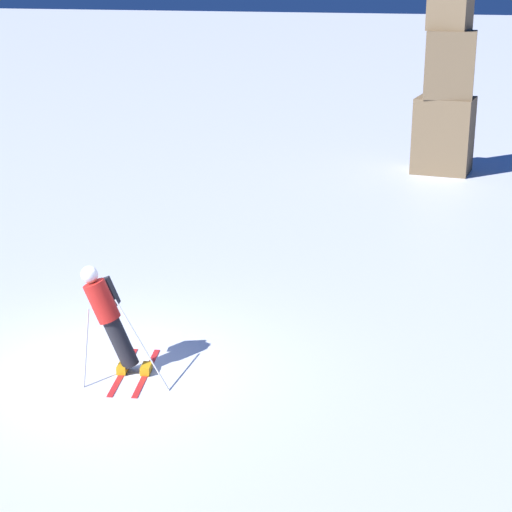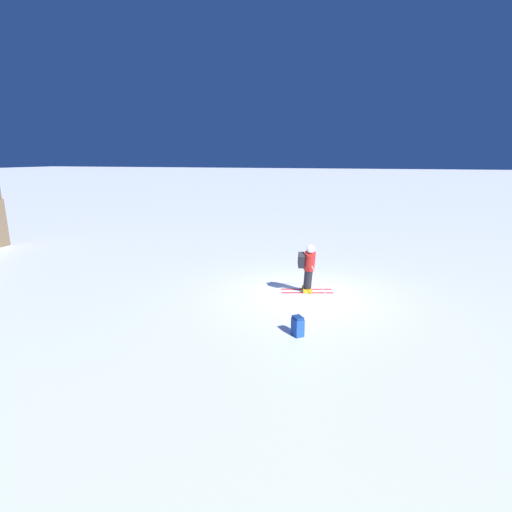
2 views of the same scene
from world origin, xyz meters
TOP-DOWN VIEW (x-y plane):
  - ground_plane at (0.00, 0.00)m, footprint 300.00×300.00m
  - skier at (0.06, -0.08)m, footprint 1.55×1.73m
  - rock_pillar at (2.33, 16.07)m, footprint 1.71×1.50m

SIDE VIEW (x-z plane):
  - ground_plane at x=0.00m, z-range 0.00..0.00m
  - skier at x=0.06m, z-range 0.08..1.80m
  - rock_pillar at x=2.33m, z-range -0.53..6.03m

